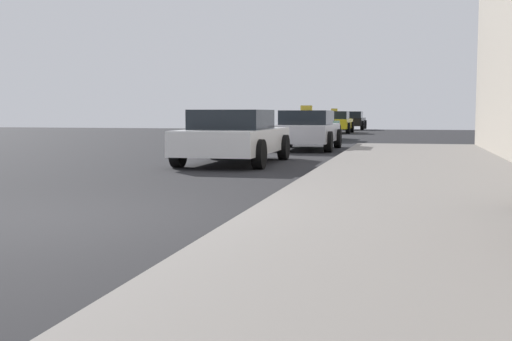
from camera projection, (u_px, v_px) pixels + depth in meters
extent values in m
plane|color=#232326|center=(71.00, 220.00, 7.34)|extent=(80.00, 80.00, 0.00)
cube|color=gray|center=(437.00, 227.00, 6.42)|extent=(4.00, 32.00, 0.15)
cube|color=white|center=(235.00, 140.00, 15.39)|extent=(1.83, 4.37, 0.55)
cube|color=black|center=(232.00, 119.00, 15.13)|extent=(1.61, 1.97, 0.45)
cylinder|color=black|center=(215.00, 146.00, 16.97)|extent=(0.22, 0.64, 0.64)
cylinder|color=black|center=(284.00, 147.00, 16.56)|extent=(0.22, 0.64, 0.64)
cylinder|color=black|center=(178.00, 153.00, 14.26)|extent=(0.22, 0.64, 0.64)
cylinder|color=black|center=(259.00, 154.00, 13.85)|extent=(0.22, 0.64, 0.64)
cube|color=#B7B7BF|center=(307.00, 133.00, 21.08)|extent=(1.70, 4.13, 0.55)
cube|color=black|center=(306.00, 117.00, 20.84)|extent=(1.50, 1.86, 0.45)
cube|color=yellow|center=(306.00, 108.00, 20.81)|extent=(0.36, 0.14, 0.16)
cylinder|color=black|center=(289.00, 138.00, 22.58)|extent=(0.22, 0.64, 0.64)
cylinder|color=black|center=(338.00, 138.00, 22.19)|extent=(0.22, 0.64, 0.64)
cylinder|color=black|center=(273.00, 141.00, 20.02)|extent=(0.22, 0.64, 0.64)
cylinder|color=black|center=(328.00, 142.00, 19.63)|extent=(0.22, 0.64, 0.64)
cube|color=#196638|center=(314.00, 127.00, 28.55)|extent=(1.85, 4.43, 0.55)
cube|color=black|center=(313.00, 116.00, 28.29)|extent=(1.63, 2.00, 0.45)
cylinder|color=black|center=(298.00, 131.00, 30.16)|extent=(0.22, 0.64, 0.64)
cylinder|color=black|center=(338.00, 132.00, 29.74)|extent=(0.22, 0.64, 0.64)
cylinder|color=black|center=(287.00, 133.00, 27.40)|extent=(0.22, 0.64, 0.64)
cylinder|color=black|center=(331.00, 134.00, 26.98)|extent=(0.22, 0.64, 0.64)
cube|color=yellow|center=(335.00, 124.00, 38.10)|extent=(1.81, 4.07, 0.55)
cube|color=black|center=(334.00, 115.00, 37.86)|extent=(1.59, 1.83, 0.45)
cube|color=yellow|center=(334.00, 110.00, 37.83)|extent=(0.36, 0.14, 0.16)
cylinder|color=black|center=(322.00, 127.00, 39.59)|extent=(0.22, 0.64, 0.64)
cylinder|color=black|center=(352.00, 127.00, 39.18)|extent=(0.22, 0.64, 0.64)
cylinder|color=black|center=(316.00, 128.00, 37.06)|extent=(0.22, 0.64, 0.64)
cylinder|color=black|center=(348.00, 128.00, 36.65)|extent=(0.22, 0.64, 0.64)
cube|color=black|center=(351.00, 122.00, 45.90)|extent=(1.74, 4.53, 0.55)
cube|color=black|center=(351.00, 115.00, 45.63)|extent=(1.53, 2.04, 0.45)
cylinder|color=black|center=(341.00, 124.00, 47.52)|extent=(0.22, 0.64, 0.64)
cylinder|color=black|center=(365.00, 125.00, 47.12)|extent=(0.22, 0.64, 0.64)
cylinder|color=black|center=(337.00, 125.00, 44.71)|extent=(0.22, 0.64, 0.64)
cylinder|color=black|center=(362.00, 125.00, 44.31)|extent=(0.22, 0.64, 0.64)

